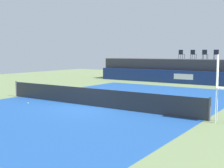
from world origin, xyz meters
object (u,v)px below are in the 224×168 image
at_px(spectator_chair_left, 193,54).
at_px(tennis_ball, 28,103).
at_px(net_post_near, 16,89).
at_px(umpire_chair, 220,84).
at_px(spectator_chair_far_left, 181,54).
at_px(net_post_far, 210,109).
at_px(spectator_chair_center, 205,54).
at_px(spectator_chair_right, 217,54).

bearing_deg(spectator_chair_left, tennis_ball, -101.54).
distance_m(net_post_near, tennis_ball, 3.26).
distance_m(spectator_chair_left, umpire_chair, 16.78).
distance_m(spectator_chair_far_left, net_post_far, 16.75).
bearing_deg(spectator_chair_center, spectator_chair_right, -5.60).
xyz_separation_m(spectator_chair_center, tennis_ball, (-4.65, -16.64, -2.66)).
bearing_deg(spectator_chair_left, spectator_chair_far_left, -157.33).
bearing_deg(net_post_near, spectator_chair_left, 67.73).
bearing_deg(umpire_chair, spectator_chair_left, 112.62).
bearing_deg(net_post_near, spectator_chair_center, 63.64).
bearing_deg(spectator_chair_right, umpire_chair, -74.50).
distance_m(spectator_chair_left, net_post_near, 16.83).
xyz_separation_m(spectator_chair_right, net_post_far, (3.82, -15.06, -2.19)).
xyz_separation_m(umpire_chair, net_post_near, (-12.76, 0.01, -1.09)).
relative_size(umpire_chair, net_post_far, 2.76).
distance_m(spectator_chair_left, net_post_far, 16.74).
bearing_deg(umpire_chair, net_post_far, 178.13).
bearing_deg(spectator_chair_center, spectator_chair_far_left, -176.28).
height_order(spectator_chair_right, net_post_far, spectator_chair_right).
bearing_deg(tennis_ball, umpire_chair, 8.46).
xyz_separation_m(spectator_chair_far_left, tennis_ball, (-2.44, -16.50, -2.66)).
distance_m(spectator_chair_center, tennis_ball, 17.48).
relative_size(spectator_chair_far_left, net_post_far, 0.89).
bearing_deg(umpire_chair, net_post_near, 179.95).
height_order(spectator_chair_right, net_post_near, spectator_chair_right).
xyz_separation_m(spectator_chair_center, umpire_chair, (5.25, -15.17, -1.11)).
xyz_separation_m(spectator_chair_left, tennis_ball, (-3.45, -16.92, -2.66)).
height_order(spectator_chair_far_left, spectator_chair_right, same).
distance_m(spectator_chair_center, net_post_far, 16.08).
bearing_deg(spectator_chair_right, spectator_chair_left, 170.33).
bearing_deg(tennis_ball, spectator_chair_left, 78.46).
height_order(spectator_chair_center, umpire_chair, spectator_chair_center).
bearing_deg(tennis_ball, spectator_chair_far_left, 81.59).
distance_m(net_post_near, net_post_far, 12.40).
distance_m(spectator_chair_center, spectator_chair_right, 1.07).
relative_size(spectator_chair_center, umpire_chair, 0.32).
relative_size(umpire_chair, net_post_near, 2.76).
relative_size(net_post_far, tennis_ball, 14.71).
distance_m(spectator_chair_left, spectator_chair_right, 2.29).
height_order(spectator_chair_far_left, spectator_chair_left, same).
relative_size(spectator_chair_center, net_post_near, 0.89).
xyz_separation_m(spectator_chair_left, spectator_chair_right, (2.26, -0.39, 0.00)).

